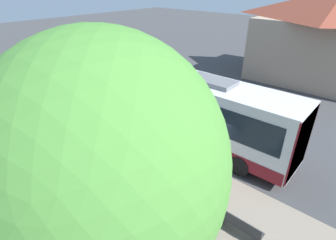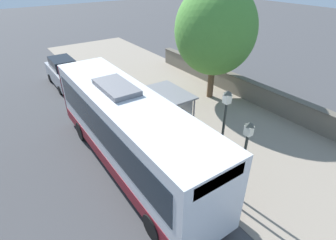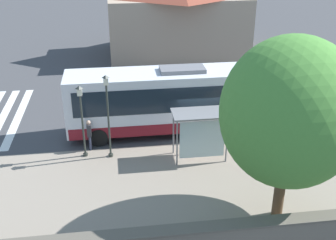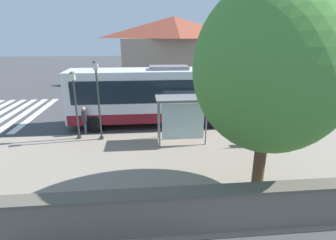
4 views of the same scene
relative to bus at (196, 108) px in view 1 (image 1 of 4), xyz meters
name	(u,v)px [view 1 (image 1 of 4)]	position (x,y,z in m)	size (l,w,h in m)	color
ground_plane	(201,163)	(-1.63, -1.61, -1.99)	(120.00, 120.00, 0.00)	#424244
sidewalk_plaza	(135,216)	(-6.13, -1.61, -1.98)	(9.00, 44.00, 0.02)	gray
crosswalk_stripes	(116,80)	(3.37, 11.34, -1.98)	(9.00, 5.25, 0.01)	silver
background_building	(333,37)	(15.40, -2.90, 1.98)	(8.16, 12.48, 7.71)	tan
bus	(196,108)	(0.00, 0.00, 0.00)	(2.64, 11.14, 3.85)	silver
bus_shelter	(174,139)	(-3.32, -1.21, 0.09)	(1.51, 2.80, 2.56)	slate
pedestrian	(123,110)	(-1.57, 4.36, -0.97)	(0.34, 0.23, 1.72)	#2D3347
bench	(239,225)	(-4.20, -5.04, -1.51)	(0.40, 1.69, 0.88)	#333338
street_lamp_near	(110,93)	(-2.22, 4.61, 0.33)	(0.28, 0.28, 3.89)	#2D332D
street_lamp_far	(121,95)	(-2.46, 3.30, 0.66)	(0.28, 0.28, 4.47)	#2D332D
shade_tree	(106,166)	(-8.25, -3.44, 2.69)	(5.25, 5.25, 7.58)	brown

